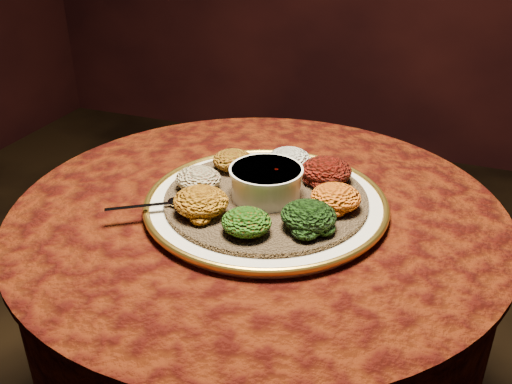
% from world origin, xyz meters
% --- Properties ---
extents(table, '(0.96, 0.96, 0.73)m').
position_xyz_m(table, '(0.00, 0.00, 0.55)').
color(table, black).
rests_on(table, ground).
extents(platter, '(0.52, 0.52, 0.02)m').
position_xyz_m(platter, '(0.02, -0.00, 0.75)').
color(platter, white).
rests_on(platter, table).
extents(injera, '(0.42, 0.42, 0.01)m').
position_xyz_m(injera, '(0.02, -0.00, 0.76)').
color(injera, brown).
rests_on(injera, platter).
extents(stew_bowl, '(0.14, 0.14, 0.06)m').
position_xyz_m(stew_bowl, '(0.02, -0.00, 0.80)').
color(stew_bowl, white).
rests_on(stew_bowl, injera).
extents(spoon, '(0.14, 0.10, 0.01)m').
position_xyz_m(spoon, '(-0.13, -0.10, 0.77)').
color(spoon, silver).
rests_on(spoon, injera).
extents(portion_ayib, '(0.09, 0.08, 0.04)m').
position_xyz_m(portion_ayib, '(0.02, 0.13, 0.78)').
color(portion_ayib, white).
rests_on(portion_ayib, injera).
extents(portion_kitfo, '(0.10, 0.10, 0.05)m').
position_xyz_m(portion_kitfo, '(0.11, 0.10, 0.79)').
color(portion_kitfo, black).
rests_on(portion_kitfo, injera).
extents(portion_tikil, '(0.09, 0.09, 0.04)m').
position_xyz_m(portion_tikil, '(0.15, -0.00, 0.78)').
color(portion_tikil, '#B47D0F').
rests_on(portion_tikil, injera).
extents(portion_gomen, '(0.10, 0.09, 0.05)m').
position_xyz_m(portion_gomen, '(0.13, -0.09, 0.79)').
color(portion_gomen, black).
rests_on(portion_gomen, injera).
extents(portion_mixveg, '(0.09, 0.08, 0.04)m').
position_xyz_m(portion_mixveg, '(0.03, -0.14, 0.78)').
color(portion_mixveg, '#922909').
rests_on(portion_mixveg, injera).
extents(portion_kik, '(0.10, 0.10, 0.05)m').
position_xyz_m(portion_kik, '(-0.07, -0.11, 0.79)').
color(portion_kik, '#C07310').
rests_on(portion_kik, injera).
extents(portion_timatim, '(0.09, 0.09, 0.04)m').
position_xyz_m(portion_timatim, '(-0.12, -0.02, 0.78)').
color(portion_timatim, maroon).
rests_on(portion_timatim, injera).
extents(portion_shiro, '(0.09, 0.08, 0.04)m').
position_xyz_m(portion_shiro, '(-0.09, 0.08, 0.78)').
color(portion_shiro, '#875D10').
rests_on(portion_shiro, injera).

